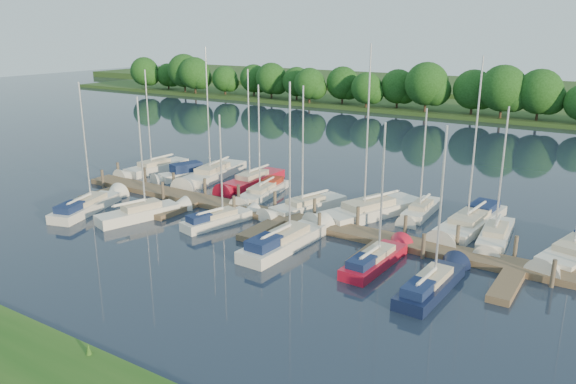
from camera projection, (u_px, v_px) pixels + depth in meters
The scene contains 23 objects.
ground at pixel (213, 257), 34.15m from camera, with size 260.00×260.00×0.00m, color #171E2F.
dock at pixel (279, 221), 40.00m from camera, with size 40.00×6.00×0.40m.
mooring_pilings at pixel (288, 211), 40.79m from camera, with size 38.24×2.84×2.00m.
far_shore at pixel (500, 107), 94.64m from camera, with size 180.00×30.00×0.60m, color #284219.
distant_hill at pixel (529, 91), 114.72m from camera, with size 220.00×40.00×1.40m, color #325324.
treeline at pixel (498, 93), 82.00m from camera, with size 146.91×9.99×8.20m.
sailboat_n_0 at pixel (154, 169), 54.06m from camera, with size 2.29×7.88×10.12m.
motorboat at pixel (185, 175), 51.71m from camera, with size 3.27×5.86×1.79m.
sailboat_n_2 at pixel (212, 175), 51.76m from camera, with size 3.50×9.75×12.26m.
sailboat_n_3 at pixel (252, 182), 49.57m from camera, with size 1.94×8.14×10.52m.
sailboat_n_4 at pixel (262, 193), 46.28m from camera, with size 2.70×7.56×9.49m.
sailboat_n_5 at pixel (305, 208), 42.62m from camera, with size 3.64×7.72×9.83m.
sailboat_n_6 at pixel (367, 213), 41.33m from camera, with size 5.34×10.07×12.89m.
sailboat_n_7 at pixel (421, 211), 41.80m from camera, with size 1.72×6.45×8.28m.
sailboat_n_8 at pixel (469, 224), 39.06m from camera, with size 3.08×9.76×12.15m.
sailboat_n_9 at pixel (495, 237), 36.67m from camera, with size 2.26×7.22×9.19m.
sailboat_n_10 at pixel (576, 252), 34.15m from camera, with size 4.00×9.09×11.39m.
sailboat_s_0 at pixel (88, 207), 42.69m from camera, with size 3.63×7.89×10.03m.
sailboat_s_1 at pixel (142, 215), 41.00m from camera, with size 3.38×7.08×9.30m.
sailboat_s_2 at pixel (219, 220), 39.71m from camera, with size 2.73×6.29×8.13m.
sailboat_s_3 at pixel (286, 243), 35.57m from camera, with size 2.32×8.42×10.83m.
sailboat_s_4 at pixel (376, 260), 32.92m from camera, with size 1.88×6.84×8.76m.
sailboat_s_5 at pixel (432, 285), 29.76m from camera, with size 1.99×7.17×9.18m.
Camera 1 is at (20.86, -24.18, 13.54)m, focal length 35.00 mm.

